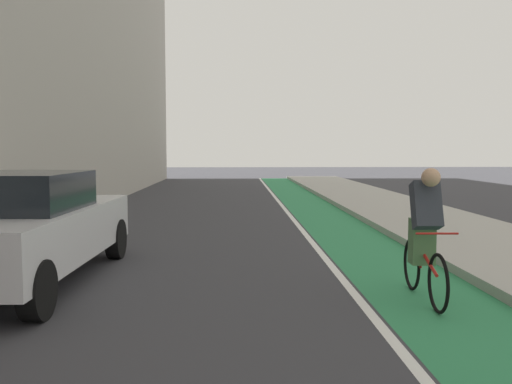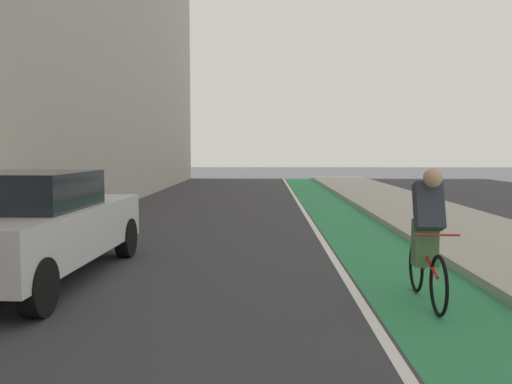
% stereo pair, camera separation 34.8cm
% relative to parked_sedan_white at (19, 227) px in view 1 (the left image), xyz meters
% --- Properties ---
extents(ground_plane, '(87.49, 87.49, 0.00)m').
position_rel_parked_sedan_white_xyz_m(ground_plane, '(2.55, 5.28, -0.79)').
color(ground_plane, '#38383D').
extents(bike_lane_paint, '(1.60, 39.77, 0.00)m').
position_rel_parked_sedan_white_xyz_m(bike_lane_paint, '(5.35, 7.28, -0.79)').
color(bike_lane_paint, '#2D8451').
rests_on(bike_lane_paint, ground).
extents(lane_divider_stripe, '(0.12, 39.77, 0.00)m').
position_rel_parked_sedan_white_xyz_m(lane_divider_stripe, '(4.45, 7.28, -0.79)').
color(lane_divider_stripe, white).
rests_on(lane_divider_stripe, ground).
extents(sidewalk_right, '(3.11, 39.77, 0.14)m').
position_rel_parked_sedan_white_xyz_m(sidewalk_right, '(7.70, 7.28, -0.72)').
color(sidewalk_right, '#A8A59E').
rests_on(sidewalk_right, ground).
extents(parked_sedan_white, '(2.09, 4.58, 1.53)m').
position_rel_parked_sedan_white_xyz_m(parked_sedan_white, '(0.00, 0.00, 0.00)').
color(parked_sedan_white, silver).
rests_on(parked_sedan_white, ground).
extents(cyclist_mid, '(0.48, 1.73, 1.62)m').
position_rel_parked_sedan_white_xyz_m(cyclist_mid, '(5.23, -1.03, 0.06)').
color(cyclist_mid, black).
rests_on(cyclist_mid, ground).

